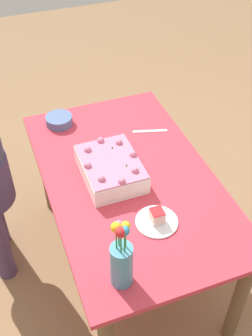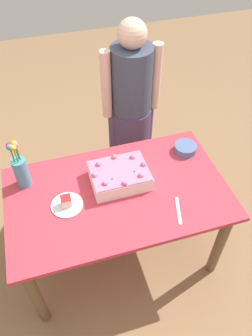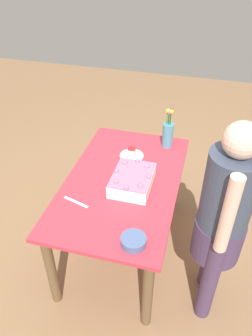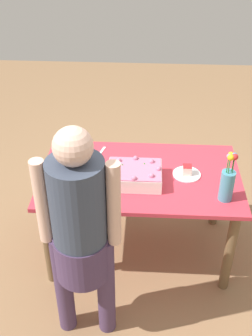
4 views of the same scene
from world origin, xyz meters
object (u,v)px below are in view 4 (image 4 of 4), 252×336
sheet_cake (135,175)px  flower_vase (228,182)px  cake_knife (100,154)px  serving_plate_with_slice (187,172)px  person_standing (80,230)px  fruit_bowl (55,188)px

sheet_cake → flower_vase: 0.61m
cake_knife → serving_plate_with_slice: bearing=-94.1°
serving_plate_with_slice → person_standing: person_standing is taller
serving_plate_with_slice → flower_vase: flower_vase is taller
cake_knife → fruit_bowl: 0.53m
sheet_cake → flower_vase: (-0.59, 0.16, 0.08)m
sheet_cake → person_standing: 0.69m
serving_plate_with_slice → cake_knife: serving_plate_with_slice is taller
serving_plate_with_slice → fruit_bowl: 0.91m
fruit_bowl → person_standing: person_standing is taller
cake_knife → flower_vase: (-0.86, 0.48, 0.13)m
fruit_bowl → person_standing: 0.56m
flower_vase → person_standing: person_standing is taller
serving_plate_with_slice → cake_knife: (0.63, -0.23, -0.02)m
serving_plate_with_slice → cake_knife: size_ratio=0.98×
sheet_cake → fruit_bowl: (0.52, 0.14, -0.03)m
fruit_bowl → cake_knife: bearing=-117.9°
cake_knife → fruit_bowl: bearing=168.1°
serving_plate_with_slice → flower_vase: size_ratio=0.56×
sheet_cake → serving_plate_with_slice: (-0.36, -0.10, -0.03)m
serving_plate_with_slice → cake_knife: 0.67m
fruit_bowl → person_standing: size_ratio=0.10×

